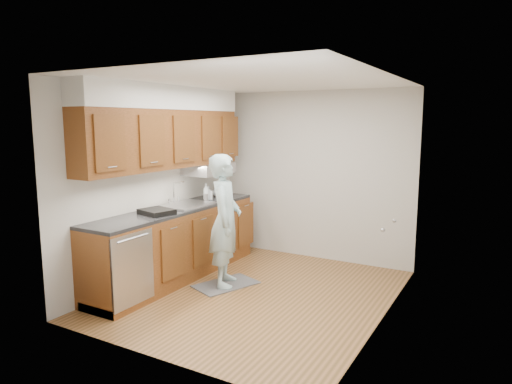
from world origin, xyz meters
TOP-DOWN VIEW (x-y plane):
  - floor at (0.00, 0.00)m, footprint 3.50×3.50m
  - ceiling at (0.00, 0.00)m, footprint 3.50×3.50m
  - wall_left at (-1.50, 0.00)m, footprint 0.02×3.50m
  - wall_right at (1.50, 0.00)m, footprint 0.02×3.50m
  - wall_back at (0.00, 1.75)m, footprint 3.00×0.02m
  - counter at (-1.20, -0.00)m, footprint 0.64×2.80m
  - upper_cabinets at (-1.33, 0.05)m, footprint 0.47×2.80m
  - closet_door at (1.49, 0.30)m, footprint 0.02×1.22m
  - floor_mat at (-0.48, 0.07)m, footprint 0.71×0.90m
  - person at (-0.48, 0.07)m, footprint 0.68×0.78m
  - soap_bottle_a at (-1.20, 0.68)m, footprint 0.10×0.10m
  - soap_bottle_b at (-1.20, 0.74)m, footprint 0.12×0.12m
  - soap_bottle_c at (-1.26, 1.04)m, footprint 0.19×0.19m
  - steel_can at (-1.14, 0.59)m, footprint 0.07×0.07m
  - dish_rack at (-1.14, -0.44)m, footprint 0.45×0.41m

SIDE VIEW (x-z plane):
  - floor at x=0.00m, z-range 0.00..0.00m
  - floor_mat at x=-0.48m, z-range 0.00..0.01m
  - counter at x=-1.20m, z-range -0.16..1.14m
  - person at x=-0.48m, z-range 0.01..1.88m
  - dish_rack at x=-1.14m, z-range 0.94..1.00m
  - steel_can at x=-1.14m, z-range 0.94..1.05m
  - closet_door at x=1.49m, z-range 0.00..2.05m
  - soap_bottle_c at x=-1.26m, z-range 0.94..1.12m
  - soap_bottle_b at x=-1.20m, z-range 0.94..1.13m
  - soap_bottle_a at x=-1.20m, z-range 0.94..1.18m
  - wall_left at x=-1.50m, z-range 0.00..2.50m
  - wall_right at x=1.50m, z-range 0.00..2.50m
  - wall_back at x=0.00m, z-range 0.00..2.50m
  - upper_cabinets at x=-1.33m, z-range 1.34..2.55m
  - ceiling at x=0.00m, z-range 2.50..2.50m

